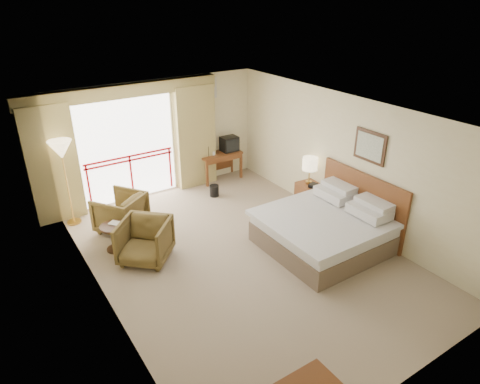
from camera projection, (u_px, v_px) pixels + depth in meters
floor at (242, 255)px, 8.01m from camera, size 7.00×7.00×0.00m
ceiling at (242, 114)px, 6.84m from camera, size 7.00×7.00×0.00m
wall_back at (160, 137)px, 10.06m from camera, size 5.00×0.00×5.00m
wall_front at (415, 302)px, 4.79m from camera, size 5.00×0.00×5.00m
wall_left at (98, 231)px, 6.18m from camera, size 0.00×7.00×7.00m
wall_right at (345, 161)px, 8.66m from camera, size 0.00×7.00×7.00m
balcony_door at (128, 150)px, 9.71m from camera, size 2.40×0.00×2.40m
balcony_railing at (130, 166)px, 9.86m from camera, size 2.09×0.03×1.02m
curtain_left at (53, 165)px, 8.77m from camera, size 1.00×0.26×2.50m
curtain_right at (195, 137)px, 10.41m from camera, size 1.00×0.26×2.50m
valance at (123, 91)px, 9.05m from camera, size 4.40×0.22×0.28m
hvac_vent at (207, 88)px, 10.25m from camera, size 0.50×0.04×0.50m
bed at (325, 229)px, 8.13m from camera, size 2.13×2.06×0.97m
headboard at (362, 204)px, 8.49m from camera, size 0.06×2.10×1.30m
framed_art at (370, 147)px, 7.98m from camera, size 0.04×0.72×0.60m
nightstand at (309, 197)px, 9.51m from camera, size 0.48×0.56×0.64m
table_lamp at (310, 164)px, 9.22m from camera, size 0.33×0.33×0.58m
phone at (313, 185)px, 9.22m from camera, size 0.21×0.18×0.08m
desk at (219, 158)px, 11.01m from camera, size 1.10×0.53×0.72m
tv at (229, 144)px, 10.97m from camera, size 0.42×0.33×0.38m
coffee_maker at (207, 151)px, 10.68m from camera, size 0.14×0.14×0.27m
cup at (214, 153)px, 10.75m from camera, size 0.09×0.09×0.10m
wastebasket at (214, 191)px, 10.24m from camera, size 0.27×0.27×0.28m
armchair_far at (123, 229)px, 8.87m from camera, size 1.20×1.21×0.80m
armchair_near at (147, 259)px, 7.89m from camera, size 1.22×1.22×0.80m
side_table at (114, 233)px, 8.03m from camera, size 0.48×0.48×0.52m
book at (113, 226)px, 7.96m from camera, size 0.26×0.27×0.02m
floor_lamp at (61, 153)px, 8.45m from camera, size 0.47×0.47×1.83m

